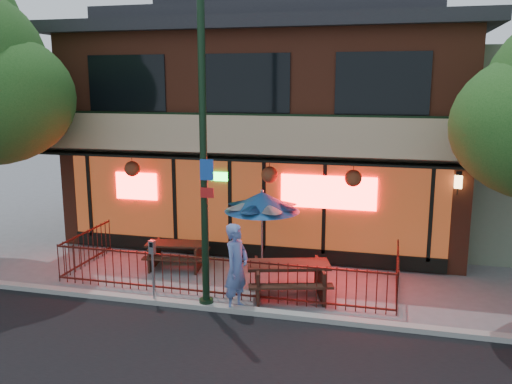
% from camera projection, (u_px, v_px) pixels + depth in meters
% --- Properties ---
extents(ground, '(80.00, 80.00, 0.00)m').
position_uv_depth(ground, '(212.00, 300.00, 12.73)').
color(ground, gray).
rests_on(ground, ground).
extents(curb, '(80.00, 0.25, 0.12)m').
position_uv_depth(curb, '(205.00, 306.00, 12.24)').
color(curb, '#999993').
rests_on(curb, ground).
extents(restaurant_building, '(12.96, 9.49, 8.05)m').
position_uv_depth(restaurant_building, '(277.00, 109.00, 18.66)').
color(restaurant_building, brown).
rests_on(restaurant_building, ground).
extents(patio_fence, '(8.44, 2.62, 1.00)m').
position_uv_depth(patio_fence, '(218.00, 268.00, 13.08)').
color(patio_fence, '#47140F').
rests_on(patio_fence, ground).
extents(street_light, '(0.43, 0.32, 7.00)m').
position_uv_depth(street_light, '(204.00, 171.00, 11.72)').
color(street_light, black).
rests_on(street_light, ground).
extents(picnic_table_left, '(1.81, 1.49, 0.70)m').
position_uv_depth(picnic_table_left, '(177.00, 251.00, 14.92)').
color(picnic_table_left, '#3C2015').
rests_on(picnic_table_left, ground).
extents(picnic_table_right, '(2.27, 1.96, 0.83)m').
position_uv_depth(picnic_table_right, '(289.00, 275.00, 12.87)').
color(picnic_table_right, '#371C13').
rests_on(picnic_table_right, ground).
extents(patio_umbrella, '(2.00, 2.00, 2.28)m').
position_uv_depth(patio_umbrella, '(262.00, 202.00, 14.26)').
color(patio_umbrella, gray).
rests_on(patio_umbrella, ground).
extents(pedestrian, '(0.65, 0.83, 1.99)m').
position_uv_depth(pedestrian, '(236.00, 267.00, 12.02)').
color(pedestrian, '#5E78BD').
rests_on(pedestrian, ground).
extents(parking_meter_near, '(0.15, 0.13, 1.51)m').
position_uv_depth(parking_meter_near, '(153.00, 261.00, 12.37)').
color(parking_meter_near, '#95979D').
rests_on(parking_meter_near, ground).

